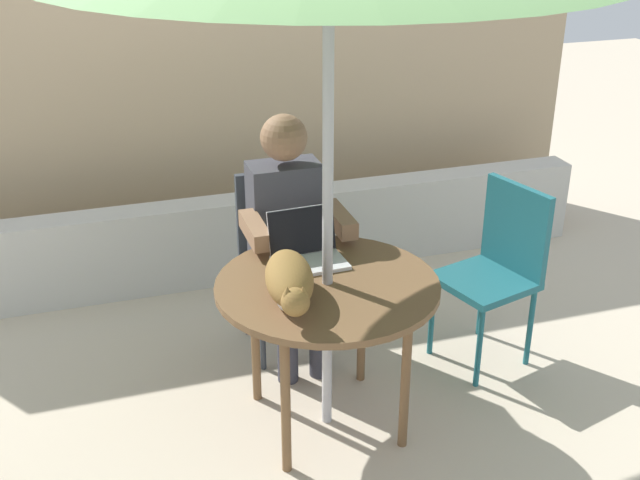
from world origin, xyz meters
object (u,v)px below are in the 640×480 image
chair_empty (499,260)px  cat (290,282)px  chair_occupied (281,246)px  laptop (306,246)px  patio_table (327,296)px  person_seated (289,228)px

chair_empty → cat: chair_empty is taller
chair_occupied → cat: (-0.19, -0.84, 0.25)m
chair_empty → cat: 1.23m
chair_empty → laptop: laptop is taller
patio_table → laptop: laptop is taller
chair_empty → chair_occupied: bearing=153.9°
person_seated → laptop: (-0.02, -0.35, 0.06)m
person_seated → cat: person_seated is taller
patio_table → person_seated: size_ratio=0.76×
chair_empty → cat: size_ratio=1.40×
chair_empty → person_seated: 1.03m
patio_table → chair_occupied: size_ratio=1.04×
chair_occupied → patio_table: bearing=-90.0°
patio_table → person_seated: 0.59m
chair_empty → cat: bearing=-162.4°
laptop → cat: (-0.17, -0.33, 0.02)m
chair_empty → person_seated: (-0.97, 0.32, 0.17)m
chair_occupied → person_seated: 0.23m
chair_empty → laptop: 1.01m
patio_table → chair_empty: chair_empty is taller
chair_occupied → person_seated: size_ratio=0.73×
patio_table → cat: size_ratio=1.46×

